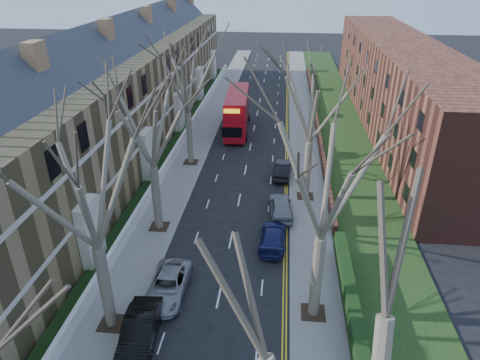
# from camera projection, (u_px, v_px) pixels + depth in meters

# --- Properties ---
(pavement_left) EXTENTS (3.00, 102.00, 0.12)m
(pavement_left) POSITION_uv_depth(u_px,v_px,m) (206.00, 126.00, 53.53)
(pavement_left) COLOR slate
(pavement_left) RESTS_ON ground
(pavement_right) EXTENTS (3.00, 102.00, 0.12)m
(pavement_right) POSITION_uv_depth(u_px,v_px,m) (303.00, 129.00, 52.44)
(pavement_right) COLOR slate
(pavement_right) RESTS_ON ground
(terrace_left) EXTENTS (9.70, 78.00, 13.60)m
(terrace_left) POSITION_uv_depth(u_px,v_px,m) (119.00, 100.00, 44.64)
(terrace_left) COLOR olive
(terrace_left) RESTS_ON ground
(flats_right) EXTENTS (13.97, 54.00, 10.00)m
(flats_right) POSITION_uv_depth(u_px,v_px,m) (398.00, 84.00, 52.70)
(flats_right) COLOR brown
(flats_right) RESTS_ON ground
(front_wall_left) EXTENTS (0.30, 78.00, 1.00)m
(front_wall_left) POSITION_uv_depth(u_px,v_px,m) (179.00, 146.00, 46.34)
(front_wall_left) COLOR white
(front_wall_left) RESTS_ON ground
(grass_verge_right) EXTENTS (6.00, 102.00, 0.06)m
(grass_verge_right) POSITION_uv_depth(u_px,v_px,m) (340.00, 130.00, 51.99)
(grass_verge_right) COLOR black
(grass_verge_right) RESTS_ON ground
(tree_left_mid) EXTENTS (10.50, 10.50, 14.71)m
(tree_left_mid) POSITION_uv_depth(u_px,v_px,m) (85.00, 175.00, 19.95)
(tree_left_mid) COLOR #685D4A
(tree_left_mid) RESTS_ON ground
(tree_left_far) EXTENTS (10.15, 10.15, 14.22)m
(tree_left_far) POSITION_uv_depth(u_px,v_px,m) (148.00, 114.00, 28.95)
(tree_left_far) COLOR #685D4A
(tree_left_far) RESTS_ON ground
(tree_left_dist) EXTENTS (10.50, 10.50, 14.71)m
(tree_left_dist) POSITION_uv_depth(u_px,v_px,m) (186.00, 69.00, 39.43)
(tree_left_dist) COLOR #685D4A
(tree_left_dist) RESTS_ON ground
(tree_right_mid) EXTENTS (10.50, 10.50, 14.71)m
(tree_right_mid) POSITION_uv_depth(u_px,v_px,m) (328.00, 167.00, 20.69)
(tree_right_mid) COLOR #685D4A
(tree_right_mid) RESTS_ON ground
(tree_right_far) EXTENTS (10.15, 10.15, 14.22)m
(tree_right_far) POSITION_uv_depth(u_px,v_px,m) (313.00, 94.00, 33.23)
(tree_right_far) COLOR #685D4A
(tree_right_far) RESTS_ON ground
(double_decker_bus) EXTENTS (3.13, 10.96, 4.54)m
(double_decker_bus) POSITION_uv_depth(u_px,v_px,m) (237.00, 113.00, 51.39)
(double_decker_bus) COLOR #AE0C18
(double_decker_bus) RESTS_ON ground
(car_left_mid) EXTENTS (2.05, 4.92, 1.58)m
(car_left_mid) POSITION_uv_depth(u_px,v_px,m) (140.00, 331.00, 22.85)
(car_left_mid) COLOR black
(car_left_mid) RESTS_ON ground
(car_left_far) EXTENTS (2.28, 4.93, 1.37)m
(car_left_far) POSITION_uv_depth(u_px,v_px,m) (168.00, 286.00, 26.25)
(car_left_far) COLOR gray
(car_left_far) RESTS_ON ground
(car_right_near) EXTENTS (2.04, 4.65, 1.33)m
(car_right_near) POSITION_uv_depth(u_px,v_px,m) (273.00, 237.00, 30.92)
(car_right_near) COLOR navy
(car_right_near) RESTS_ON ground
(car_right_mid) EXTENTS (2.27, 4.68, 1.54)m
(car_right_mid) POSITION_uv_depth(u_px,v_px,m) (281.00, 207.00, 34.54)
(car_right_mid) COLOR gray
(car_right_mid) RESTS_ON ground
(car_right_far) EXTENTS (1.94, 4.54, 1.45)m
(car_right_far) POSITION_uv_depth(u_px,v_px,m) (283.00, 169.00, 40.85)
(car_right_far) COLOR black
(car_right_far) RESTS_ON ground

